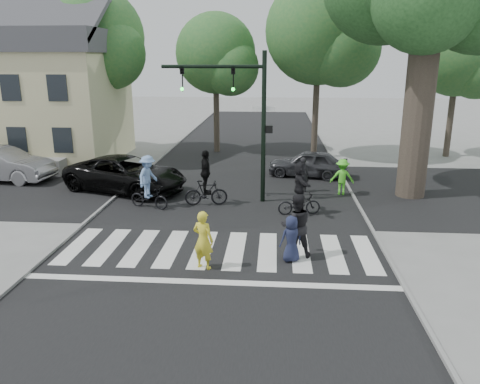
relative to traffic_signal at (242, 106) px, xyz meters
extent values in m
plane|color=gray|center=(-0.35, -6.20, -3.90)|extent=(120.00, 120.00, 0.00)
cube|color=black|center=(-0.35, -1.20, -3.90)|extent=(10.00, 70.00, 0.01)
cube|color=black|center=(-0.35, 1.80, -3.89)|extent=(70.00, 10.00, 0.01)
cube|color=gray|center=(-5.40, -1.20, -3.85)|extent=(0.10, 70.00, 0.10)
cube|color=gray|center=(4.70, -1.20, -3.85)|extent=(0.10, 70.00, 0.10)
cube|color=silver|center=(-4.85, -5.20, -3.89)|extent=(0.55, 3.00, 0.01)
cube|color=silver|center=(-3.85, -5.20, -3.89)|extent=(0.55, 3.00, 0.01)
cube|color=silver|center=(-2.85, -5.20, -3.89)|extent=(0.55, 3.00, 0.01)
cube|color=silver|center=(-1.85, -5.20, -3.89)|extent=(0.55, 3.00, 0.01)
cube|color=silver|center=(-0.85, -5.20, -3.89)|extent=(0.55, 3.00, 0.01)
cube|color=silver|center=(0.15, -5.20, -3.89)|extent=(0.55, 3.00, 0.01)
cube|color=silver|center=(1.15, -5.20, -3.89)|extent=(0.55, 3.00, 0.01)
cube|color=silver|center=(2.15, -5.20, -3.89)|extent=(0.55, 3.00, 0.01)
cube|color=silver|center=(3.15, -5.20, -3.89)|extent=(0.55, 3.00, 0.01)
cube|color=silver|center=(4.15, -5.20, -3.89)|extent=(0.55, 3.00, 0.01)
cube|color=silver|center=(-0.35, -7.40, -3.89)|extent=(10.00, 0.30, 0.01)
cylinder|color=black|center=(0.85, 0.00, -0.90)|extent=(0.18, 0.18, 6.00)
cylinder|color=black|center=(-1.15, 0.00, 1.50)|extent=(4.00, 0.14, 0.14)
imported|color=black|center=(-0.35, 0.00, 1.05)|extent=(0.16, 0.20, 1.00)
sphere|color=#19E533|center=(-0.35, -0.12, 0.65)|extent=(0.14, 0.14, 0.14)
imported|color=black|center=(-2.35, 0.00, 1.05)|extent=(0.16, 0.20, 1.00)
sphere|color=#19E533|center=(-2.35, -0.12, 0.65)|extent=(0.14, 0.14, 0.14)
cube|color=black|center=(1.07, 0.00, -0.90)|extent=(0.28, 0.18, 0.30)
cube|color=#FF660C|center=(1.18, 0.00, -0.90)|extent=(0.02, 0.14, 0.20)
cube|color=white|center=(0.85, 0.00, -0.10)|extent=(0.90, 0.04, 0.18)
cylinder|color=brown|center=(7.15, 1.30, -0.40)|extent=(1.20, 1.20, 7.00)
cylinder|color=brown|center=(7.45, 1.10, 2.60)|extent=(1.29, 1.74, 2.93)
cylinder|color=brown|center=(-14.35, 10.00, -0.93)|extent=(0.36, 0.36, 5.95)
sphere|color=#2A6931|center=(-14.35, 10.00, 2.47)|extent=(5.20, 5.20, 5.20)
sphere|color=#2A6931|center=(-13.31, 9.22, 1.62)|extent=(3.64, 3.64, 3.64)
cylinder|color=brown|center=(-9.35, 9.50, -0.68)|extent=(0.36, 0.36, 6.44)
sphere|color=#2A6931|center=(-9.35, 9.50, 3.00)|extent=(5.80, 5.80, 5.80)
sphere|color=#2A6931|center=(-8.19, 8.63, 2.08)|extent=(4.06, 4.06, 4.06)
cylinder|color=brown|center=(-2.35, 10.60, -1.10)|extent=(0.36, 0.36, 5.60)
sphere|color=#2A6931|center=(-2.35, 10.60, 2.10)|extent=(4.80, 4.80, 4.80)
sphere|color=#2A6931|center=(-1.39, 9.88, 1.30)|extent=(3.36, 3.36, 3.36)
cylinder|color=brown|center=(3.65, 9.30, -0.54)|extent=(0.36, 0.36, 6.72)
sphere|color=#2A6931|center=(3.65, 9.30, 3.30)|extent=(6.00, 6.00, 6.00)
sphere|color=#2A6931|center=(4.85, 8.40, 2.34)|extent=(4.20, 4.20, 4.20)
cylinder|color=brown|center=(11.65, 10.10, -1.17)|extent=(0.36, 0.36, 5.46)
sphere|color=#2A6931|center=(11.65, 10.10, 1.95)|extent=(4.60, 4.60, 4.60)
sphere|color=#2A6931|center=(12.57, 9.41, 1.17)|extent=(3.22, 3.22, 3.22)
cube|color=beige|center=(-11.85, 7.80, -0.90)|extent=(8.00, 7.00, 6.00)
cube|color=#47474C|center=(-11.85, 7.80, 2.70)|extent=(8.40, 7.40, 1.20)
cube|color=#47474C|center=(-11.85, 5.95, 3.70)|extent=(8.40, 3.69, 2.44)
cube|color=#47474C|center=(-11.85, 9.65, 3.70)|extent=(8.40, 3.69, 2.44)
cube|color=black|center=(-11.85, 4.28, -2.20)|extent=(1.00, 0.06, 1.30)
cube|color=black|center=(-11.85, 4.28, 0.40)|extent=(1.00, 0.06, 1.30)
cube|color=black|center=(-9.45, 4.28, -2.20)|extent=(1.00, 0.06, 1.30)
cube|color=black|center=(-9.45, 4.28, 0.40)|extent=(1.00, 0.06, 1.30)
cube|color=gray|center=(-10.35, 4.00, -3.50)|extent=(2.00, 1.20, 0.80)
imported|color=yellow|center=(-0.63, -6.53, -3.06)|extent=(0.72, 0.61, 1.69)
imported|color=#1D223F|center=(1.83, -5.86, -3.21)|extent=(0.79, 0.66, 1.38)
imported|color=black|center=(1.97, -5.51, -2.93)|extent=(1.04, 0.87, 1.94)
imported|color=black|center=(-3.59, -1.22, -3.46)|extent=(1.76, 1.07, 0.87)
imported|color=#7195CD|center=(-3.59, -1.22, -2.63)|extent=(0.93, 1.22, 1.67)
imported|color=black|center=(-1.41, -0.67, -3.39)|extent=(1.77, 0.75, 1.03)
imported|color=black|center=(-1.41, -0.67, -2.55)|extent=(0.59, 1.10, 1.78)
imported|color=black|center=(2.27, -1.59, -3.48)|extent=(1.68, 0.84, 0.85)
imported|color=black|center=(2.27, -1.59, -2.67)|extent=(0.74, 1.56, 1.62)
imported|color=black|center=(-5.26, 1.16, -3.13)|extent=(6.10, 4.38, 1.54)
imported|color=#97969B|center=(-11.76, 2.47, -3.09)|extent=(5.06, 2.21, 1.62)
imported|color=#313236|center=(2.97, 4.41, -3.24)|extent=(4.13, 2.32, 1.33)
imported|color=#52DA2C|center=(4.23, 1.28, -3.12)|extent=(1.06, 0.67, 1.56)
imported|color=black|center=(2.54, 1.56, -3.11)|extent=(0.58, 0.39, 1.57)
camera|label=1|loc=(1.29, -18.53, 1.80)|focal=35.00mm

